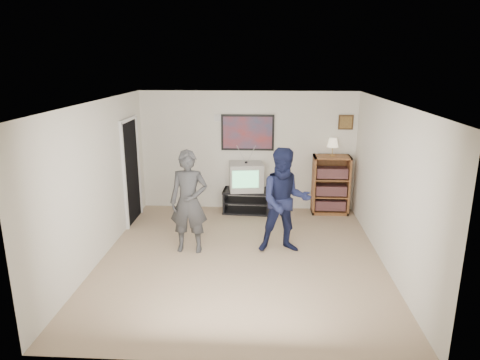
# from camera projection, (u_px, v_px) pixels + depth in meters

# --- Properties ---
(room_shell) EXTENTS (4.51, 5.00, 2.51)m
(room_shell) POSITION_uv_depth(u_px,v_px,m) (242.00, 178.00, 6.92)
(room_shell) COLOR #95795E
(room_shell) RESTS_ON ground
(media_stand) EXTENTS (1.00, 0.60, 0.49)m
(media_stand) POSITION_uv_depth(u_px,v_px,m) (247.00, 201.00, 9.00)
(media_stand) COLOR black
(media_stand) RESTS_ON room_shell
(crt_television) EXTENTS (0.75, 0.66, 0.57)m
(crt_television) POSITION_uv_depth(u_px,v_px,m) (246.00, 176.00, 8.86)
(crt_television) COLOR #ABABA6
(crt_television) RESTS_ON media_stand
(bookshelf) EXTENTS (0.74, 0.42, 1.22)m
(bookshelf) POSITION_uv_depth(u_px,v_px,m) (331.00, 185.00, 8.85)
(bookshelf) COLOR #553819
(bookshelf) RESTS_ON room_shell
(table_lamp) EXTENTS (0.23, 0.23, 0.36)m
(table_lamp) POSITION_uv_depth(u_px,v_px,m) (333.00, 147.00, 8.64)
(table_lamp) COLOR beige
(table_lamp) RESTS_ON bookshelf
(person_tall) EXTENTS (0.64, 0.42, 1.72)m
(person_tall) POSITION_uv_depth(u_px,v_px,m) (189.00, 202.00, 6.99)
(person_tall) COLOR #323335
(person_tall) RESTS_ON room_shell
(person_short) EXTENTS (0.92, 0.75, 1.76)m
(person_short) POSITION_uv_depth(u_px,v_px,m) (285.00, 201.00, 6.98)
(person_short) COLOR #141937
(person_short) RESTS_ON room_shell
(controller_left) EXTENTS (0.04, 0.12, 0.04)m
(controller_left) POSITION_uv_depth(u_px,v_px,m) (193.00, 175.00, 7.12)
(controller_left) COLOR white
(controller_left) RESTS_ON person_tall
(controller_right) EXTENTS (0.07, 0.13, 0.04)m
(controller_right) POSITION_uv_depth(u_px,v_px,m) (282.00, 192.00, 7.15)
(controller_right) COLOR white
(controller_right) RESTS_ON person_short
(poster) EXTENTS (1.10, 0.03, 0.75)m
(poster) POSITION_uv_depth(u_px,v_px,m) (248.00, 133.00, 8.86)
(poster) COLOR black
(poster) RESTS_ON room_shell
(air_vent) EXTENTS (0.28, 0.02, 0.14)m
(air_vent) POSITION_uv_depth(u_px,v_px,m) (221.00, 118.00, 8.81)
(air_vent) COLOR white
(air_vent) RESTS_ON room_shell
(small_picture) EXTENTS (0.30, 0.03, 0.30)m
(small_picture) POSITION_uv_depth(u_px,v_px,m) (346.00, 122.00, 8.69)
(small_picture) COLOR black
(small_picture) RESTS_ON room_shell
(doorway) EXTENTS (0.03, 0.85, 2.00)m
(doorway) POSITION_uv_depth(u_px,v_px,m) (131.00, 172.00, 8.31)
(doorway) COLOR black
(doorway) RESTS_ON room_shell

